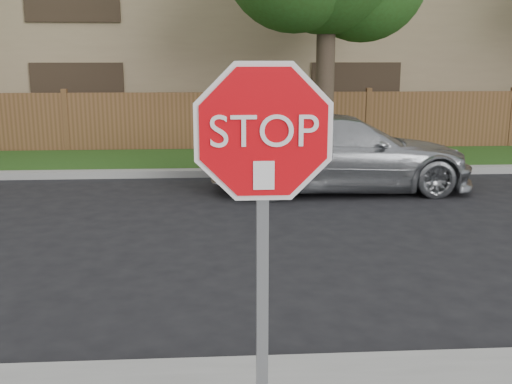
{
  "coord_description": "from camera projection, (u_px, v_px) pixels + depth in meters",
  "views": [
    {
      "loc": [
        -0.05,
        -4.54,
        2.53
      ],
      "look_at": [
        0.18,
        -0.9,
        1.7
      ],
      "focal_mm": 42.0,
      "sensor_mm": 36.0,
      "label": 1
    }
  ],
  "objects": [
    {
      "name": "ground",
      "position": [
        227.0,
        367.0,
        4.98
      ],
      "size": [
        90.0,
        90.0,
        0.0
      ],
      "primitive_type": "plane",
      "color": "black",
      "rests_on": "ground"
    },
    {
      "name": "stop_sign",
      "position": [
        263.0,
        192.0,
        3.14
      ],
      "size": [
        1.01,
        0.13,
        2.55
      ],
      "color": "gray",
      "rests_on": "sidewalk_near"
    },
    {
      "name": "sedan_right",
      "position": [
        340.0,
        152.0,
        11.45
      ],
      "size": [
        5.05,
        2.15,
        1.45
      ],
      "primitive_type": "imported",
      "rotation": [
        0.0,
        0.0,
        1.59
      ],
      "color": "#ABAEB2",
      "rests_on": "ground"
    },
    {
      "name": "fence",
      "position": [
        219.0,
        123.0,
        15.89
      ],
      "size": [
        70.0,
        0.12,
        1.6
      ],
      "primitive_type": "cube",
      "color": "brown",
      "rests_on": "ground"
    },
    {
      "name": "apartment_building",
      "position": [
        218.0,
        27.0,
        20.74
      ],
      "size": [
        35.2,
        9.2,
        7.2
      ],
      "color": "#9B8360",
      "rests_on": "ground"
    },
    {
      "name": "far_curb",
      "position": [
        221.0,
        173.0,
        12.89
      ],
      "size": [
        70.0,
        0.3,
        0.15
      ],
      "primitive_type": "cube",
      "color": "gray",
      "rests_on": "ground"
    },
    {
      "name": "grass_strip",
      "position": [
        220.0,
        160.0,
        14.5
      ],
      "size": [
        70.0,
        3.0,
        0.12
      ],
      "primitive_type": "cube",
      "color": "#1E4714",
      "rests_on": "ground"
    }
  ]
}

